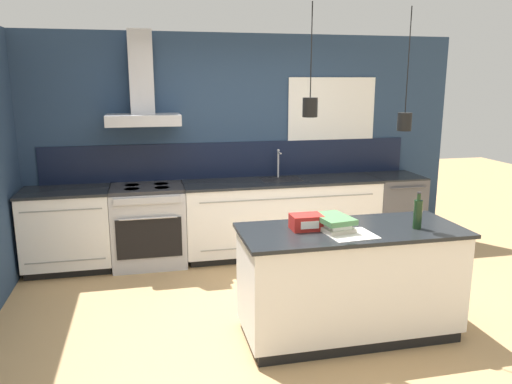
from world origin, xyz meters
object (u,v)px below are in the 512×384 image
bottle_on_island (418,213)px  dishwasher (393,210)px  book_stack (334,223)px  red_supply_box (306,222)px  oven_range (149,225)px

bottle_on_island → dishwasher: bearing=66.1°
book_stack → red_supply_box: red_supply_box is taller
red_supply_box → oven_range: bearing=121.8°
book_stack → bottle_on_island: bearing=-7.8°
dishwasher → bottle_on_island: (-0.95, -2.14, 0.58)m
dishwasher → red_supply_box: bearing=-132.7°
bottle_on_island → book_stack: size_ratio=0.80×
oven_range → book_stack: bearing=-55.3°
oven_range → book_stack: 2.54m
bottle_on_island → red_supply_box: bottle_on_island is taller
oven_range → bottle_on_island: (2.08, -2.13, 0.58)m
oven_range → bottle_on_island: size_ratio=3.07×
dishwasher → bottle_on_island: 2.41m
book_stack → red_supply_box: size_ratio=1.52×
bottle_on_island → book_stack: (-0.67, 0.09, -0.06)m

